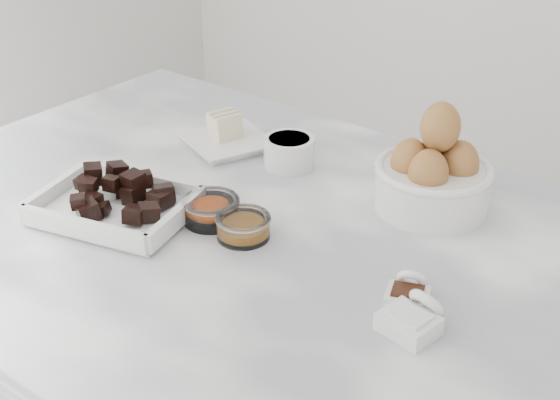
# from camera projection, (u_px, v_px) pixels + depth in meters

# --- Properties ---
(marble_slab) EXTENTS (1.20, 0.80, 0.04)m
(marble_slab) POSITION_uv_depth(u_px,v_px,m) (256.00, 240.00, 1.12)
(marble_slab) COLOR white
(marble_slab) RESTS_ON cabinet
(chocolate_dish) EXTENTS (0.25, 0.22, 0.06)m
(chocolate_dish) POSITION_uv_depth(u_px,v_px,m) (115.00, 201.00, 1.13)
(chocolate_dish) COLOR white
(chocolate_dish) RESTS_ON marble_slab
(butter_plate) EXTENTS (0.17, 0.17, 0.06)m
(butter_plate) POSITION_uv_depth(u_px,v_px,m) (227.00, 136.00, 1.35)
(butter_plate) COLOR white
(butter_plate) RESTS_ON marble_slab
(sugar_ramekin) EXTENTS (0.08, 0.08, 0.05)m
(sugar_ramekin) POSITION_uv_depth(u_px,v_px,m) (289.00, 151.00, 1.27)
(sugar_ramekin) COLOR white
(sugar_ramekin) RESTS_ON marble_slab
(egg_bowl) EXTENTS (0.17, 0.17, 0.17)m
(egg_bowl) POSITION_uv_depth(u_px,v_px,m) (433.00, 175.00, 1.14)
(egg_bowl) COLOR white
(egg_bowl) RESTS_ON marble_slab
(honey_bowl) EXTENTS (0.08, 0.08, 0.03)m
(honey_bowl) POSITION_uv_depth(u_px,v_px,m) (243.00, 226.00, 1.08)
(honey_bowl) COLOR white
(honey_bowl) RESTS_ON marble_slab
(zest_bowl) EXTENTS (0.08, 0.08, 0.04)m
(zest_bowl) POSITION_uv_depth(u_px,v_px,m) (211.00, 209.00, 1.12)
(zest_bowl) COLOR white
(zest_bowl) RESTS_ON marble_slab
(vanilla_spoon) EXTENTS (0.06, 0.08, 0.04)m
(vanilla_spoon) POSITION_uv_depth(u_px,v_px,m) (408.00, 293.00, 0.95)
(vanilla_spoon) COLOR white
(vanilla_spoon) RESTS_ON marble_slab
(salt_spoon) EXTENTS (0.07, 0.08, 0.05)m
(salt_spoon) POSITION_uv_depth(u_px,v_px,m) (413.00, 318.00, 0.90)
(salt_spoon) COLOR white
(salt_spoon) RESTS_ON marble_slab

